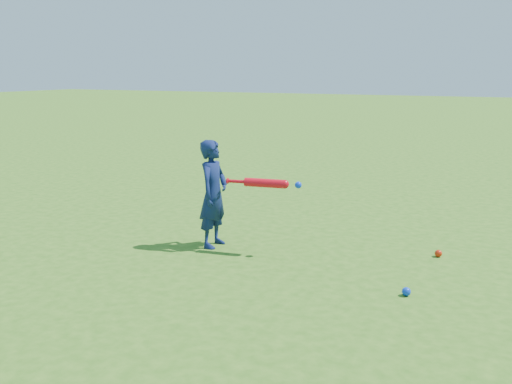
# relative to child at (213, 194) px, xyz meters

# --- Properties ---
(ground) EXTENTS (80.00, 80.00, 0.00)m
(ground) POSITION_rel_child_xyz_m (-0.68, 0.54, -0.61)
(ground) COLOR #306317
(ground) RESTS_ON ground
(child) EXTENTS (0.31, 0.45, 1.22)m
(child) POSITION_rel_child_xyz_m (0.00, 0.00, 0.00)
(child) COLOR #101C4B
(child) RESTS_ON ground
(ground_ball_red) EXTENTS (0.08, 0.08, 0.08)m
(ground_ball_red) POSITION_rel_child_xyz_m (2.37, 0.71, -0.57)
(ground_ball_red) COLOR red
(ground_ball_red) RESTS_ON ground
(ground_ball_blue) EXTENTS (0.08, 0.08, 0.08)m
(ground_ball_blue) POSITION_rel_child_xyz_m (2.28, -0.54, -0.57)
(ground_ball_blue) COLOR #0C36CD
(ground_ball_blue) RESTS_ON ground
(bat_swing) EXTENTS (0.83, 0.19, 0.10)m
(bat_swing) POSITION_rel_child_xyz_m (0.65, 0.05, 0.17)
(bat_swing) COLOR red
(bat_swing) RESTS_ON ground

